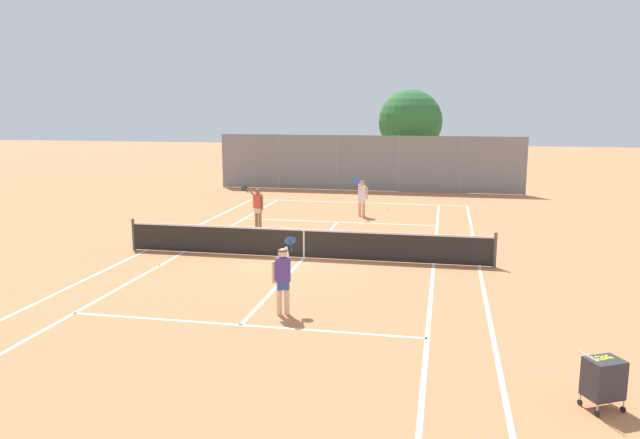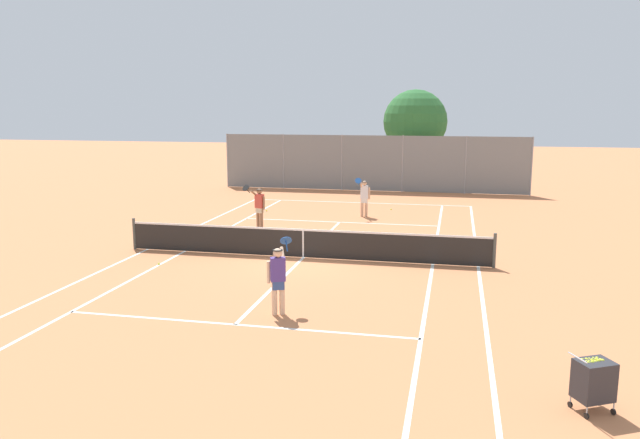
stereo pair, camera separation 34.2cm
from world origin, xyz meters
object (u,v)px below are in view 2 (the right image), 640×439
at_px(ball_cart, 594,380).
at_px(tree_behind_left, 417,123).
at_px(loose_tennis_ball_0, 391,209).
at_px(loose_tennis_ball_2, 159,264).
at_px(player_near_side, 278,276).
at_px(loose_tennis_ball_4, 266,211).
at_px(player_far_right, 364,196).
at_px(tennis_net, 303,242).
at_px(loose_tennis_ball_3, 264,239).
at_px(player_far_left, 259,205).

xyz_separation_m(ball_cart, tree_behind_left, (-4.68, 28.22, 3.27)).
relative_size(loose_tennis_ball_0, loose_tennis_ball_2, 1.00).
bearing_deg(loose_tennis_ball_0, loose_tennis_ball_2, -116.68).
relative_size(player_near_side, loose_tennis_ball_0, 26.88).
bearing_deg(loose_tennis_ball_4, player_near_side, -71.74).
relative_size(ball_cart, tree_behind_left, 0.17).
height_order(player_far_right, loose_tennis_ball_4, player_far_right).
xyz_separation_m(tennis_net, ball_cart, (6.99, -8.99, 0.03)).
distance_m(ball_cart, loose_tennis_ball_4, 20.47).
height_order(loose_tennis_ball_2, loose_tennis_ball_4, same).
relative_size(tennis_net, tree_behind_left, 2.06).
xyz_separation_m(player_far_right, loose_tennis_ball_3, (-2.87, -5.59, -0.89)).
relative_size(tennis_net, player_far_left, 6.76).
height_order(tennis_net, player_far_right, player_far_right).
bearing_deg(loose_tennis_ball_0, ball_cart, -74.72).
distance_m(ball_cart, player_near_side, 7.15).
xyz_separation_m(tennis_net, loose_tennis_ball_2, (-4.14, -1.84, -0.48)).
relative_size(loose_tennis_ball_2, loose_tennis_ball_4, 1.00).
bearing_deg(player_far_right, player_near_side, -90.26).
distance_m(player_far_right, loose_tennis_ball_0, 2.45).
xyz_separation_m(tennis_net, player_far_left, (-2.90, 4.46, 0.42)).
bearing_deg(loose_tennis_ball_0, tree_behind_left, 86.86).
bearing_deg(player_far_right, player_far_left, -136.89).
xyz_separation_m(tennis_net, player_far_right, (0.82, 7.94, 0.42)).
bearing_deg(tennis_net, loose_tennis_ball_3, 131.12).
bearing_deg(ball_cart, player_near_side, 150.84).
xyz_separation_m(tennis_net, loose_tennis_ball_4, (-3.83, 8.38, -0.48)).
height_order(ball_cart, loose_tennis_ball_2, ball_cart).
bearing_deg(ball_cart, loose_tennis_ball_3, 128.58).
bearing_deg(loose_tennis_ball_4, loose_tennis_ball_2, -91.75).
distance_m(tennis_net, tree_behind_left, 19.65).
relative_size(player_far_left, loose_tennis_ball_4, 26.88).
bearing_deg(tennis_net, ball_cart, -52.12).
bearing_deg(loose_tennis_ball_0, player_far_left, -130.39).
distance_m(player_far_left, loose_tennis_ball_4, 4.13).
xyz_separation_m(loose_tennis_ball_0, loose_tennis_ball_3, (-3.86, -7.65, 0.00)).
bearing_deg(player_far_right, loose_tennis_ball_0, 64.24).
xyz_separation_m(player_near_side, tree_behind_left, (1.56, 24.74, 2.87)).
bearing_deg(ball_cart, loose_tennis_ball_0, 105.28).
distance_m(loose_tennis_ball_0, loose_tennis_ball_2, 13.25).
xyz_separation_m(player_near_side, loose_tennis_ball_3, (-2.81, 7.86, -0.89)).
bearing_deg(loose_tennis_ball_4, player_far_left, -76.72).
relative_size(player_far_right, loose_tennis_ball_2, 26.88).
bearing_deg(loose_tennis_ball_0, player_near_side, -93.88).
distance_m(ball_cart, loose_tennis_ball_3, 14.51).
bearing_deg(player_far_right, loose_tennis_ball_4, 174.57).
relative_size(player_far_right, loose_tennis_ball_4, 26.88).
distance_m(player_far_left, loose_tennis_ball_0, 7.32).
height_order(ball_cart, loose_tennis_ball_4, ball_cart).
relative_size(player_near_side, player_far_left, 1.00).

